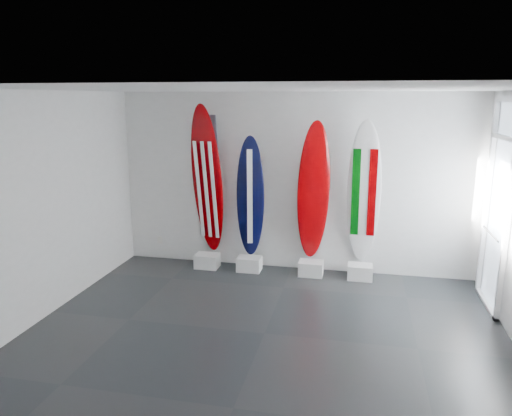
% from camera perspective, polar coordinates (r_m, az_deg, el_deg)
% --- Properties ---
extents(floor, '(6.00, 6.00, 0.00)m').
position_cam_1_polar(floor, '(6.31, 1.00, -14.52)').
color(floor, black).
rests_on(floor, ground).
extents(ceiling, '(6.00, 6.00, 0.00)m').
position_cam_1_polar(ceiling, '(5.61, 1.12, 13.84)').
color(ceiling, white).
rests_on(ceiling, wall_back).
extents(wall_back, '(6.00, 0.00, 6.00)m').
position_cam_1_polar(wall_back, '(8.20, 4.43, 2.96)').
color(wall_back, silver).
rests_on(wall_back, ground).
extents(wall_front, '(6.00, 0.00, 6.00)m').
position_cam_1_polar(wall_front, '(3.48, -7.03, -11.02)').
color(wall_front, silver).
rests_on(wall_front, ground).
extents(wall_left, '(0.00, 5.00, 5.00)m').
position_cam_1_polar(wall_left, '(6.99, -23.85, 0.16)').
color(wall_left, silver).
rests_on(wall_left, ground).
extents(display_block_usa, '(0.40, 0.30, 0.24)m').
position_cam_1_polar(display_block_usa, '(8.55, -5.75, -6.20)').
color(display_block_usa, white).
rests_on(display_block_usa, floor).
extents(surfboard_usa, '(0.67, 0.53, 2.58)m').
position_cam_1_polar(surfboard_usa, '(8.30, -5.76, 3.24)').
color(surfboard_usa, '#800002').
rests_on(surfboard_usa, display_block_usa).
extents(display_block_navy, '(0.40, 0.30, 0.24)m').
position_cam_1_polar(display_block_navy, '(8.36, -0.79, -6.59)').
color(display_block_navy, white).
rests_on(display_block_navy, floor).
extents(surfboard_navy, '(0.49, 0.23, 2.07)m').
position_cam_1_polar(surfboard_navy, '(8.15, -0.66, 1.31)').
color(surfboard_navy, black).
rests_on(surfboard_navy, display_block_navy).
extents(display_block_swiss, '(0.40, 0.30, 0.24)m').
position_cam_1_polar(display_block_swiss, '(8.20, 6.48, -7.06)').
color(display_block_swiss, white).
rests_on(display_block_swiss, floor).
extents(surfboard_swiss, '(0.61, 0.51, 2.33)m').
position_cam_1_polar(surfboard_swiss, '(7.96, 6.78, 1.90)').
color(surfboard_swiss, '#800002').
rests_on(surfboard_swiss, display_block_swiss).
extents(display_block_italy, '(0.40, 0.30, 0.24)m').
position_cam_1_polar(display_block_italy, '(8.17, 12.12, -7.35)').
color(display_block_italy, white).
rests_on(display_block_italy, floor).
extents(surfboard_italy, '(0.55, 0.42, 2.36)m').
position_cam_1_polar(surfboard_italy, '(7.92, 12.56, 1.71)').
color(surfboard_italy, white).
rests_on(surfboard_italy, display_block_italy).
extents(wall_outlet, '(0.09, 0.02, 0.13)m').
position_cam_1_polar(wall_outlet, '(9.09, -11.23, -3.70)').
color(wall_outlet, silver).
rests_on(wall_outlet, wall_back).
extents(glass_door, '(0.12, 1.16, 2.85)m').
position_cam_1_polar(glass_door, '(7.45, 26.60, 0.03)').
color(glass_door, white).
rests_on(glass_door, floor).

